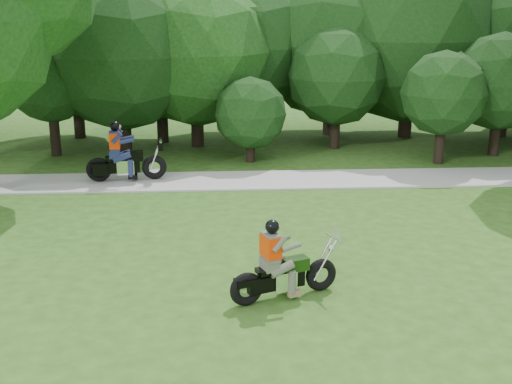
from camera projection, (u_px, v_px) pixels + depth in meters
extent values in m
plane|color=#2D4C15|center=(373.00, 286.00, 12.80)|extent=(100.00, 100.00, 0.00)
cube|color=#AAAAA5|center=(314.00, 179.00, 20.46)|extent=(60.00, 2.20, 0.06)
cylinder|color=black|center=(502.00, 115.00, 27.09)|extent=(0.50, 0.50, 1.80)
sphere|color=black|center=(510.00, 46.00, 26.29)|extent=(6.07, 6.07, 6.07)
cylinder|color=black|center=(79.00, 117.00, 26.73)|extent=(0.45, 0.45, 1.80)
sphere|color=black|center=(74.00, 54.00, 26.01)|extent=(5.09, 5.09, 5.09)
cylinder|color=black|center=(125.00, 128.00, 24.23)|extent=(0.48, 0.48, 1.80)
sphere|color=black|center=(120.00, 54.00, 23.46)|extent=(5.68, 5.68, 5.68)
cylinder|color=black|center=(495.00, 135.00, 23.66)|extent=(0.38, 0.38, 1.55)
sphere|color=black|center=(500.00, 82.00, 23.12)|extent=(3.57, 3.57, 3.57)
cylinder|color=black|center=(250.00, 149.00, 22.77)|extent=(0.33, 0.33, 0.90)
sphere|color=black|center=(250.00, 113.00, 22.40)|extent=(2.57, 2.57, 2.57)
cylinder|color=black|center=(406.00, 116.00, 26.96)|extent=(0.55, 0.55, 1.80)
sphere|color=black|center=(411.00, 38.00, 26.07)|extent=(7.01, 7.01, 7.01)
cylinder|color=black|center=(162.00, 120.00, 25.88)|extent=(0.45, 0.45, 1.80)
sphere|color=black|center=(160.00, 56.00, 25.17)|extent=(5.04, 5.04, 5.04)
cylinder|color=black|center=(440.00, 142.00, 22.44)|extent=(0.35, 0.35, 1.51)
sphere|color=black|center=(444.00, 93.00, 21.96)|extent=(2.95, 2.95, 2.95)
cylinder|color=black|center=(197.00, 124.00, 25.12)|extent=(0.49, 0.49, 1.80)
sphere|color=#164112|center=(195.00, 52.00, 24.34)|extent=(5.78, 5.78, 5.78)
cylinder|color=black|center=(335.00, 129.00, 24.84)|extent=(0.39, 0.39, 1.54)
sphere|color=black|center=(337.00, 77.00, 24.28)|extent=(3.77, 3.77, 3.77)
cylinder|color=black|center=(329.00, 114.00, 27.39)|extent=(0.51, 0.51, 1.80)
sphere|color=black|center=(331.00, 43.00, 26.56)|extent=(6.30, 6.30, 6.30)
cylinder|color=black|center=(239.00, 115.00, 27.01)|extent=(0.50, 0.50, 1.80)
sphere|color=black|center=(238.00, 46.00, 26.20)|extent=(6.08, 6.08, 6.08)
cylinder|color=black|center=(55.00, 132.00, 23.56)|extent=(0.37, 0.37, 1.80)
sphere|color=black|center=(50.00, 77.00, 23.00)|extent=(3.33, 3.33, 3.33)
torus|color=black|center=(246.00, 289.00, 11.87)|extent=(0.68, 0.41, 0.66)
torus|color=black|center=(321.00, 275.00, 12.51)|extent=(0.68, 0.41, 0.66)
cube|color=black|center=(276.00, 281.00, 12.10)|extent=(1.15, 0.62, 0.30)
cube|color=silver|center=(283.00, 280.00, 12.16)|extent=(0.53, 0.46, 0.37)
cube|color=black|center=(295.00, 264.00, 12.19)|extent=(0.56, 0.44, 0.24)
cube|color=black|center=(270.00, 270.00, 11.98)|extent=(0.56, 0.45, 0.09)
cylinder|color=silver|center=(323.00, 259.00, 12.43)|extent=(0.49, 0.22, 0.78)
cylinder|color=silver|center=(334.00, 238.00, 12.41)|extent=(0.25, 0.57, 0.03)
cube|color=#4E5444|center=(270.00, 264.00, 11.95)|extent=(0.39, 0.43, 0.22)
cube|color=#4E5444|center=(271.00, 247.00, 11.86)|extent=(0.37, 0.45, 0.52)
cube|color=#F13404|center=(271.00, 246.00, 11.85)|extent=(0.41, 0.50, 0.41)
sphere|color=black|center=(272.00, 227.00, 11.76)|extent=(0.26, 0.26, 0.26)
torus|color=black|center=(99.00, 170.00, 19.98)|extent=(0.80, 0.31, 0.78)
torus|color=black|center=(154.00, 167.00, 20.27)|extent=(0.80, 0.31, 0.78)
cube|color=black|center=(120.00, 167.00, 20.07)|extent=(1.26, 0.41, 0.35)
cube|color=silver|center=(126.00, 167.00, 20.10)|extent=(0.57, 0.44, 0.44)
cube|color=black|center=(134.00, 156.00, 20.06)|extent=(0.61, 0.40, 0.29)
cube|color=black|center=(115.00, 158.00, 19.97)|extent=(0.61, 0.42, 0.11)
cylinder|color=silver|center=(155.00, 155.00, 20.17)|extent=(0.44, 0.10, 0.99)
cylinder|color=silver|center=(161.00, 140.00, 20.07)|extent=(0.13, 0.71, 0.04)
cube|color=black|center=(100.00, 170.00, 19.74)|extent=(0.48, 0.19, 0.38)
cube|color=black|center=(101.00, 166.00, 20.20)|extent=(0.48, 0.19, 0.38)
cube|color=navy|center=(115.00, 153.00, 19.93)|extent=(0.38, 0.46, 0.27)
cube|color=navy|center=(115.00, 141.00, 19.82)|extent=(0.34, 0.50, 0.62)
cube|color=#F13404|center=(115.00, 140.00, 19.81)|extent=(0.38, 0.54, 0.49)
sphere|color=black|center=(115.00, 126.00, 19.69)|extent=(0.31, 0.31, 0.31)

